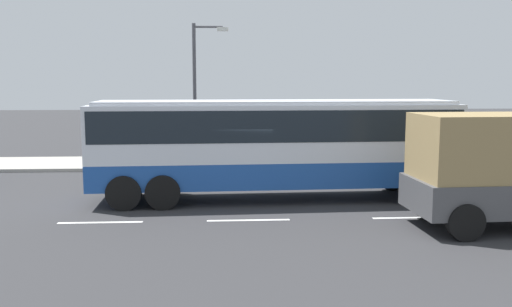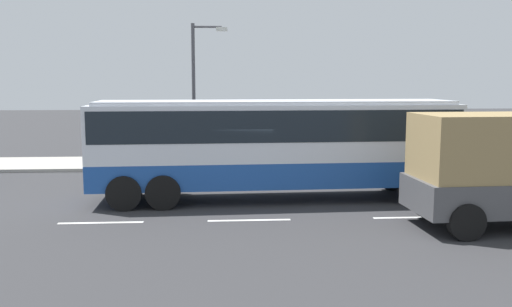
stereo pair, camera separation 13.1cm
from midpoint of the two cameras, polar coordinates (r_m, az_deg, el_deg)
name	(u,v)px [view 1 (the left image)]	position (r m, az deg, el deg)	size (l,w,h in m)	color
ground_plane	(233,200)	(18.63, -2.23, -4.86)	(120.00, 120.00, 0.00)	#333335
sidewalk_curb	(230,162)	(26.71, -2.62, -0.92)	(80.00, 4.00, 0.15)	#A8A399
lane_centreline	(189,221)	(15.98, -6.77, -6.98)	(33.39, 0.16, 0.01)	white
coach_bus	(275,138)	(18.44, 2.20, 1.58)	(12.27, 2.99, 3.36)	#1E4C9E
pedestrian_near_curb	(223,145)	(25.94, -3.31, 0.91)	(0.32, 0.32, 1.51)	black
pedestrian_at_crossing	(323,145)	(25.55, 7.13, 0.93)	(0.32, 0.32, 1.63)	brown
street_lamp	(198,85)	(24.76, -5.86, 7.09)	(1.60, 0.24, 6.37)	#47474C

